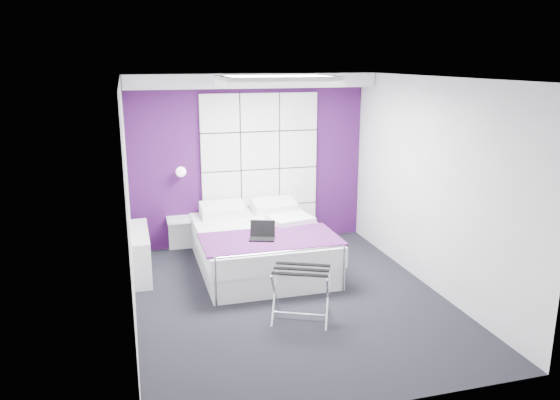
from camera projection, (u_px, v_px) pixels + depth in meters
name	position (u px, v px, depth m)	size (l,w,h in m)	color
floor	(291.00, 299.00, 6.56)	(4.40, 4.40, 0.00)	black
ceiling	(292.00, 78.00, 5.91)	(4.40, 4.40, 0.00)	white
wall_back	(249.00, 161.00, 8.28)	(3.60, 3.60, 0.00)	silver
wall_left	(128.00, 205.00, 5.76)	(4.40, 4.40, 0.00)	silver
wall_right	(431.00, 184.00, 6.70)	(4.40, 4.40, 0.00)	silver
accent_wall	(249.00, 161.00, 8.27)	(3.58, 0.02, 2.58)	#40114B
soffit	(252.00, 80.00, 7.75)	(3.58, 0.50, 0.20)	white
headboard	(260.00, 169.00, 8.30)	(1.80, 0.08, 2.30)	silver
skylight	(277.00, 80.00, 6.48)	(1.36, 0.86, 0.12)	white
wall_lamp	(181.00, 171.00, 7.90)	(0.15, 0.15, 0.15)	white
radiator	(141.00, 252.00, 7.25)	(0.22, 1.20, 0.60)	white
bed	(261.00, 246.00, 7.47)	(1.74, 2.10, 0.74)	white
nightstand	(181.00, 219.00, 8.03)	(0.41, 0.32, 0.05)	white
luggage_rack	(301.00, 294.00, 5.97)	(0.61, 0.45, 0.60)	silver
laptop	(261.00, 234.00, 6.89)	(0.31, 0.23, 0.23)	black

